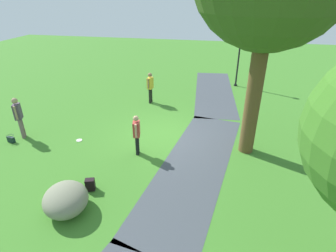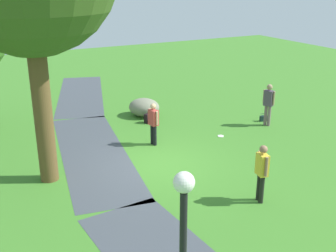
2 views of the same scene
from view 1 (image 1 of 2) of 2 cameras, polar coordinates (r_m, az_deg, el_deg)
ground_plane at (r=11.68m, az=-0.64°, el=-1.91°), size 48.00×48.00×0.00m
footpath_segment_near at (r=16.98m, az=9.73°, el=7.24°), size 8.15×2.83×0.01m
footpath_segment_mid at (r=9.87m, az=5.74°, el=-8.05°), size 8.25×3.46×0.01m
lamp_post at (r=17.71m, az=14.87°, el=15.14°), size 0.28×0.28×3.65m
lawn_boulder at (r=8.34m, az=-20.80°, el=-14.27°), size 1.85×1.80×0.80m
woman_with_handbag at (r=12.65m, az=-29.06°, el=2.06°), size 0.48×0.36×1.77m
man_near_boulder at (r=10.03m, az=-6.64°, el=-1.37°), size 0.51×0.31×1.59m
passerby_on_path at (r=14.73m, az=-3.77°, el=8.48°), size 0.51×0.31×1.68m
handbag_on_grass at (r=12.83m, az=-30.25°, el=-2.41°), size 0.31×0.34×0.31m
backpack_by_boulder at (r=8.97m, az=-16.10°, el=-11.80°), size 0.32×0.33×0.40m
frisbee_on_grass at (r=11.86m, az=-18.27°, el=-2.89°), size 0.24×0.24×0.02m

